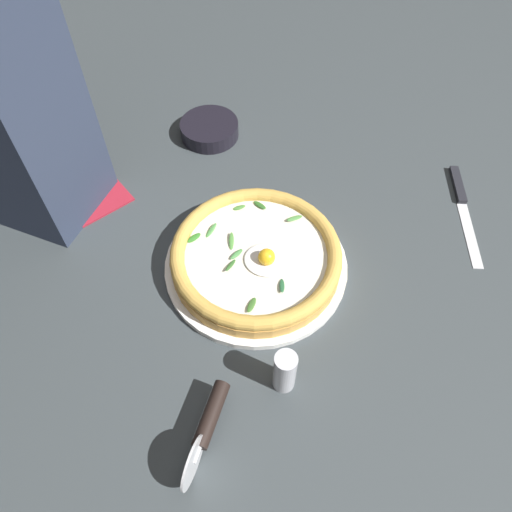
{
  "coord_description": "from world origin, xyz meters",
  "views": [
    {
      "loc": [
        0.08,
        -0.49,
        0.68
      ],
      "look_at": [
        -0.02,
        -0.04,
        0.03
      ],
      "focal_mm": 34.49,
      "sensor_mm": 36.0,
      "label": 1
    }
  ],
  "objects_px": {
    "side_bowl": "(210,129)",
    "pepper_shaker": "(285,371)",
    "pizza": "(256,256)",
    "pizza_cutter": "(207,427)",
    "folded_napkin": "(89,202)",
    "table_knife": "(461,199)"
  },
  "relations": [
    {
      "from": "table_knife",
      "to": "pepper_shaker",
      "type": "distance_m",
      "value": 0.49
    },
    {
      "from": "side_bowl",
      "to": "pepper_shaker",
      "type": "height_order",
      "value": "pepper_shaker"
    },
    {
      "from": "table_knife",
      "to": "folded_napkin",
      "type": "relative_size",
      "value": 1.68
    },
    {
      "from": "pizza_cutter",
      "to": "pepper_shaker",
      "type": "height_order",
      "value": "pepper_shaker"
    },
    {
      "from": "pizza",
      "to": "pizza_cutter",
      "type": "distance_m",
      "value": 0.28
    },
    {
      "from": "pizza_cutter",
      "to": "table_knife",
      "type": "xyz_separation_m",
      "value": [
        0.34,
        0.51,
        -0.03
      ]
    },
    {
      "from": "pizza_cutter",
      "to": "pepper_shaker",
      "type": "distance_m",
      "value": 0.13
    },
    {
      "from": "pizza_cutter",
      "to": "table_knife",
      "type": "relative_size",
      "value": 0.61
    },
    {
      "from": "pizza",
      "to": "folded_napkin",
      "type": "relative_size",
      "value": 1.99
    },
    {
      "from": "pizza_cutter",
      "to": "folded_napkin",
      "type": "height_order",
      "value": "pizza_cutter"
    },
    {
      "from": "pizza",
      "to": "folded_napkin",
      "type": "distance_m",
      "value": 0.34
    },
    {
      "from": "table_knife",
      "to": "folded_napkin",
      "type": "distance_m",
      "value": 0.69
    },
    {
      "from": "side_bowl",
      "to": "pepper_shaker",
      "type": "distance_m",
      "value": 0.55
    },
    {
      "from": "pizza_cutter",
      "to": "folded_napkin",
      "type": "distance_m",
      "value": 0.48
    },
    {
      "from": "pizza_cutter",
      "to": "pepper_shaker",
      "type": "bearing_deg",
      "value": 47.58
    },
    {
      "from": "pizza",
      "to": "folded_napkin",
      "type": "height_order",
      "value": "pizza"
    },
    {
      "from": "side_bowl",
      "to": "pizza_cutter",
      "type": "bearing_deg",
      "value": -74.67
    },
    {
      "from": "table_knife",
      "to": "folded_napkin",
      "type": "height_order",
      "value": "table_knife"
    },
    {
      "from": "pepper_shaker",
      "to": "pizza",
      "type": "bearing_deg",
      "value": 113.44
    },
    {
      "from": "folded_napkin",
      "to": "pepper_shaker",
      "type": "relative_size",
      "value": 1.7
    },
    {
      "from": "side_bowl",
      "to": "pepper_shaker",
      "type": "bearing_deg",
      "value": -63.43
    },
    {
      "from": "side_bowl",
      "to": "pizza_cutter",
      "type": "xyz_separation_m",
      "value": [
        0.16,
        -0.59,
        0.02
      ]
    }
  ]
}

